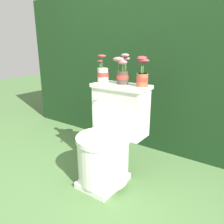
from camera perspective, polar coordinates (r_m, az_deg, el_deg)
ground_plane at (r=1.89m, az=-3.91°, el=-17.27°), size 12.00×12.00×0.00m
hedge_backdrop at (r=2.58m, az=12.78°, el=11.07°), size 3.37×0.79×1.62m
toilet at (r=1.74m, az=-0.55°, el=-7.28°), size 0.46×0.56×0.77m
potted_plant_left at (r=1.82m, az=-2.41°, el=10.09°), size 0.09×0.10×0.23m
potted_plant_midleft at (r=1.74m, az=2.73°, el=10.48°), size 0.13×0.11×0.24m
potted_plant_middle at (r=1.64m, az=7.93°, el=10.05°), size 0.10×0.09×0.22m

